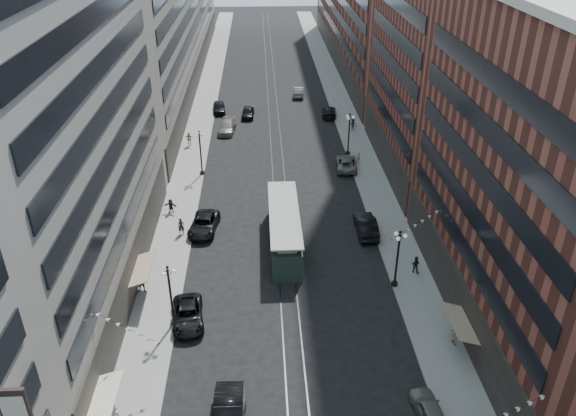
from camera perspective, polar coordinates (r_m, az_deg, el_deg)
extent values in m
plane|color=black|center=(72.84, -1.12, 5.27)|extent=(220.00, 220.00, 0.00)
cube|color=gray|center=(82.51, -9.09, 7.93)|extent=(4.00, 180.00, 0.15)
cube|color=gray|center=(83.03, 6.33, 8.26)|extent=(4.00, 180.00, 0.15)
cube|color=#2D2D33|center=(82.05, -1.85, 8.12)|extent=(0.12, 180.00, 0.02)
cube|color=#2D2D33|center=(82.08, -0.87, 8.14)|extent=(0.12, 180.00, 0.02)
cube|color=gray|center=(45.06, -22.35, 6.67)|extent=(8.00, 36.00, 28.00)
cube|color=gray|center=(104.90, -11.82, 19.63)|extent=(8.00, 90.00, 26.00)
cube|color=brown|center=(43.16, 23.50, 2.51)|extent=(8.00, 30.00, 24.00)
cube|color=brown|center=(114.45, 7.10, 20.26)|extent=(8.00, 72.00, 24.00)
cylinder|color=black|center=(45.90, -11.50, -11.25)|extent=(0.56, 0.56, 0.30)
cylinder|color=black|center=(44.37, -11.81, -8.85)|extent=(0.18, 0.18, 5.20)
sphere|color=black|center=(42.72, -12.19, -5.89)|extent=(0.24, 0.24, 0.24)
sphere|color=white|center=(42.88, -11.54, -6.32)|extent=(0.36, 0.36, 0.36)
sphere|color=white|center=(43.30, -12.36, -6.03)|extent=(0.36, 0.36, 0.36)
sphere|color=white|center=(42.68, -12.50, -6.63)|extent=(0.36, 0.36, 0.36)
cylinder|color=black|center=(68.53, -8.70, 3.58)|extent=(0.56, 0.56, 0.30)
cylinder|color=black|center=(67.51, -8.86, 5.45)|extent=(0.18, 0.18, 5.20)
sphere|color=black|center=(66.44, -9.04, 7.65)|extent=(0.24, 0.24, 0.24)
sphere|color=white|center=(66.54, -8.63, 7.35)|extent=(0.36, 0.36, 0.36)
sphere|color=white|center=(66.98, -9.18, 7.45)|extent=(0.36, 0.36, 0.36)
sphere|color=white|center=(66.26, -9.24, 7.20)|extent=(0.36, 0.36, 0.36)
cylinder|color=black|center=(49.71, 10.76, -7.56)|extent=(0.56, 0.56, 0.30)
cylinder|color=black|center=(48.30, 11.03, -5.23)|extent=(0.18, 0.18, 5.20)
sphere|color=black|center=(46.79, 11.35, -2.40)|extent=(0.24, 0.24, 0.24)
sphere|color=white|center=(47.11, 11.83, -2.80)|extent=(0.36, 0.36, 0.36)
sphere|color=white|center=(47.27, 10.93, -2.58)|extent=(0.36, 0.36, 0.36)
sphere|color=white|center=(46.63, 11.14, -3.08)|extent=(0.36, 0.36, 0.36)
cylinder|color=black|center=(73.54, 6.09, 5.61)|extent=(0.56, 0.56, 0.30)
cylinder|color=black|center=(72.60, 6.20, 7.38)|extent=(0.18, 0.18, 5.20)
sphere|color=black|center=(71.60, 6.32, 9.45)|extent=(0.24, 0.24, 0.24)
sphere|color=white|center=(71.81, 6.66, 9.15)|extent=(0.36, 0.36, 0.36)
sphere|color=white|center=(72.07, 6.07, 9.26)|extent=(0.36, 0.36, 0.36)
sphere|color=white|center=(71.34, 6.16, 9.04)|extent=(0.36, 0.36, 0.36)
cube|color=#23372B|center=(53.83, -0.38, -2.44)|extent=(2.63, 12.61, 2.73)
cube|color=gray|center=(52.97, -0.39, -0.89)|extent=(1.68, 11.56, 0.63)
cube|color=gray|center=(52.76, -0.39, -0.50)|extent=(2.84, 12.82, 0.16)
cylinder|color=black|center=(50.46, -0.13, -6.23)|extent=(2.42, 0.74, 0.74)
cylinder|color=black|center=(58.40, -0.59, -0.83)|extent=(2.42, 0.74, 0.74)
imported|color=black|center=(45.67, -10.12, -10.66)|extent=(2.95, 5.34, 1.42)
imported|color=slate|center=(39.41, 14.18, -19.33)|extent=(2.03, 4.23, 1.39)
imported|color=black|center=(37.99, -6.08, -20.31)|extent=(1.86, 5.33, 1.76)
imported|color=#B8B298|center=(39.13, -17.24, -19.52)|extent=(1.00, 0.72, 1.85)
imported|color=black|center=(49.24, -14.64, -7.35)|extent=(0.95, 0.58, 1.85)
imported|color=beige|center=(44.61, 16.58, -12.32)|extent=(0.79, 1.04, 1.62)
imported|color=black|center=(56.82, -8.54, -1.65)|extent=(3.18, 5.75, 1.52)
imported|color=gray|center=(80.78, -6.21, 8.17)|extent=(2.63, 5.36, 1.50)
imported|color=black|center=(88.77, -7.02, 10.11)|extent=(2.23, 4.69, 1.55)
imported|color=black|center=(56.34, 7.92, -1.77)|extent=(1.85, 5.28, 1.74)
imported|color=slate|center=(69.55, 5.95, 4.56)|extent=(2.98, 5.50, 1.47)
imported|color=black|center=(86.70, 4.18, 9.75)|extent=(2.55, 5.23, 1.47)
imported|color=black|center=(86.28, -4.10, 9.67)|extent=(2.03, 4.53, 1.51)
imported|color=slate|center=(95.67, 1.12, 11.75)|extent=(2.09, 4.80, 1.54)
imported|color=black|center=(60.47, -11.83, 0.23)|extent=(1.48, 0.73, 1.54)
imported|color=#BAB29A|center=(76.46, -10.00, 6.92)|extent=(1.15, 0.60, 1.89)
imported|color=black|center=(51.28, 12.81, -5.61)|extent=(0.89, 0.69, 1.62)
imported|color=#AC9F8F|center=(71.26, 7.15, 5.28)|extent=(0.66, 0.59, 1.53)
imported|color=black|center=(80.96, 6.61, 8.42)|extent=(1.16, 0.51, 1.78)
imported|color=gray|center=(38.05, -6.07, -20.23)|extent=(2.29, 5.19, 1.74)
imported|color=black|center=(56.37, -10.80, -1.85)|extent=(0.67, 0.49, 1.72)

